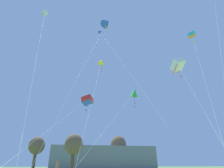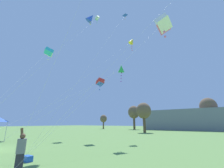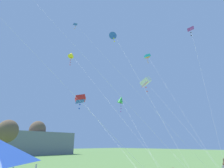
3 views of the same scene
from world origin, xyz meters
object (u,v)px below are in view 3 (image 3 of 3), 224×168
(kite_green_diamond_4, at_px, (121,100))
(kite_purple_delta_3, at_px, (191,29))
(kite_blue_delta_5, at_px, (76,25))
(kite_cyan_box_2, at_px, (147,56))
(kite_blue_diamond_6, at_px, (114,34))
(kite_yellow_diamond_0, at_px, (71,55))
(kite_white_box_8, at_px, (146,82))
(kite_red_box_7, at_px, (80,99))

(kite_green_diamond_4, bearing_deg, kite_purple_delta_3, -56.45)
(kite_blue_delta_5, bearing_deg, kite_cyan_box_2, -20.13)
(kite_green_diamond_4, xyz_separation_m, kite_blue_diamond_6, (-3.21, -2.00, 6.98))
(kite_blue_delta_5, bearing_deg, kite_green_diamond_4, -64.93)
(kite_blue_delta_5, bearing_deg, kite_purple_delta_3, -60.21)
(kite_yellow_diamond_0, relative_size, kite_white_box_8, 1.48)
(kite_green_diamond_4, xyz_separation_m, kite_white_box_8, (5.18, -0.32, 3.58))
(kite_blue_diamond_6, bearing_deg, kite_purple_delta_3, -34.66)
(kite_blue_diamond_6, distance_m, kite_red_box_7, 8.47)
(kite_blue_delta_5, height_order, kite_blue_diamond_6, kite_blue_delta_5)
(kite_yellow_diamond_0, height_order, kite_green_diamond_4, kite_yellow_diamond_0)
(kite_purple_delta_3, height_order, kite_red_box_7, kite_purple_delta_3)
(kite_blue_delta_5, height_order, kite_red_box_7, kite_blue_delta_5)
(kite_white_box_8, bearing_deg, kite_purple_delta_3, -90.08)
(kite_blue_diamond_6, height_order, kite_red_box_7, kite_blue_diamond_6)
(kite_white_box_8, bearing_deg, kite_blue_delta_5, 139.69)
(kite_purple_delta_3, distance_m, kite_blue_diamond_6, 10.37)
(kite_white_box_8, bearing_deg, kite_blue_diamond_6, -168.69)
(kite_cyan_box_2, height_order, kite_green_diamond_4, kite_cyan_box_2)
(kite_purple_delta_3, relative_size, kite_white_box_8, 1.37)
(kite_green_diamond_4, xyz_separation_m, kite_blue_delta_5, (-3.16, 6.75, 13.16))
(kite_yellow_diamond_0, distance_m, kite_green_diamond_4, 12.24)
(kite_yellow_diamond_0, distance_m, kite_purple_delta_3, 17.95)
(kite_purple_delta_3, bearing_deg, kite_blue_delta_5, 119.79)
(kite_blue_diamond_6, bearing_deg, kite_green_diamond_4, 31.97)
(kite_yellow_diamond_0, bearing_deg, kite_purple_delta_3, -64.09)
(kite_red_box_7, xyz_separation_m, kite_white_box_8, (9.86, -2.25, 3.96))
(kite_cyan_box_2, xyz_separation_m, kite_green_diamond_4, (-9.73, -2.03, -10.44))
(kite_cyan_box_2, bearing_deg, kite_purple_delta_3, -114.91)
(kite_green_diamond_4, xyz_separation_m, kite_red_box_7, (-4.67, 1.92, -0.38))
(kite_blue_delta_5, relative_size, kite_blue_diamond_6, 1.37)
(kite_yellow_diamond_0, distance_m, kite_blue_diamond_6, 10.48)
(kite_blue_delta_5, bearing_deg, kite_blue_diamond_6, -90.34)
(kite_blue_delta_5, distance_m, kite_blue_diamond_6, 10.72)
(kite_yellow_diamond_0, relative_size, kite_green_diamond_4, 1.84)
(kite_purple_delta_3, bearing_deg, kite_white_box_8, 89.92)
(kite_purple_delta_3, xyz_separation_m, kite_blue_delta_5, (-8.33, 14.55, 4.25))
(kite_purple_delta_3, relative_size, kite_blue_diamond_6, 1.09)
(kite_green_diamond_4, bearing_deg, kite_white_box_8, -3.59)
(kite_cyan_box_2, height_order, kite_red_box_7, kite_cyan_box_2)
(kite_green_diamond_4, bearing_deg, kite_blue_delta_5, 115.07)
(kite_cyan_box_2, distance_m, kite_blue_diamond_6, 13.99)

